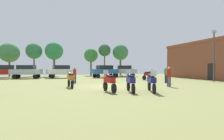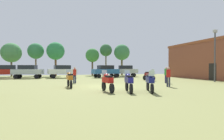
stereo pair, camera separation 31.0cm
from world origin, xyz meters
name	(u,v)px [view 2 (the right image)]	position (x,y,z in m)	size (l,w,h in m)	color
ground_plane	(104,86)	(0.00, 0.00, 0.01)	(44.00, 52.00, 0.02)	olive
brick_building	(223,60)	(18.00, 4.62, 2.73)	(6.12, 17.53, 5.46)	brown
motorcycle_1	(150,81)	(2.07, -4.49, 0.75)	(0.87, 2.22, 1.48)	black
motorcycle_3	(70,78)	(-2.94, 0.00, 0.75)	(0.62, 2.29, 1.48)	black
motorcycle_5	(149,75)	(7.08, 5.34, 0.73)	(0.82, 2.04, 1.45)	black
motorcycle_6	(107,81)	(-0.62, -3.58, 0.74)	(0.62, 2.13, 1.46)	black
motorcycle_7	(129,81)	(0.69, -4.16, 0.74)	(0.68, 2.12, 1.47)	black
car_1	(106,70)	(3.45, 13.48, 1.19)	(4.56, 2.59, 2.00)	black
car_2	(62,71)	(-3.37, 14.22, 1.19)	(4.57, 2.59, 2.00)	black
car_3	(28,71)	(-8.36, 14.30, 1.19)	(4.57, 2.61, 2.00)	black
car_4	(7,71)	(-11.26, 14.67, 1.19)	(4.50, 2.35, 2.00)	black
car_5	(125,70)	(7.43, 15.02, 1.19)	(4.58, 2.65, 2.00)	black
person_1	(75,74)	(-2.21, 4.14, 1.00)	(0.41, 0.41, 1.68)	#252D4A
person_2	(166,74)	(7.07, 1.47, 1.02)	(0.44, 0.44, 1.71)	#28264B
person_3	(168,75)	(5.16, -1.90, 1.00)	(0.48, 0.48, 1.69)	#2F3243
tree_1	(122,52)	(9.08, 21.69, 4.89)	(3.38, 3.38, 6.60)	brown
tree_2	(106,50)	(5.76, 22.54, 5.32)	(2.61, 2.61, 6.66)	brown
tree_3	(56,51)	(-4.53, 21.45, 4.81)	(3.42, 3.42, 6.54)	brown
tree_4	(36,51)	(-8.24, 22.59, 4.82)	(3.05, 3.05, 6.36)	brown
tree_6	(11,53)	(-12.28, 21.65, 4.36)	(3.55, 3.55, 6.13)	brown
tree_7	(92,56)	(2.84, 22.66, 4.19)	(2.89, 2.89, 5.66)	brown
lamp_post	(215,52)	(13.25, 1.28, 3.37)	(0.44, 0.24, 5.92)	#47474C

